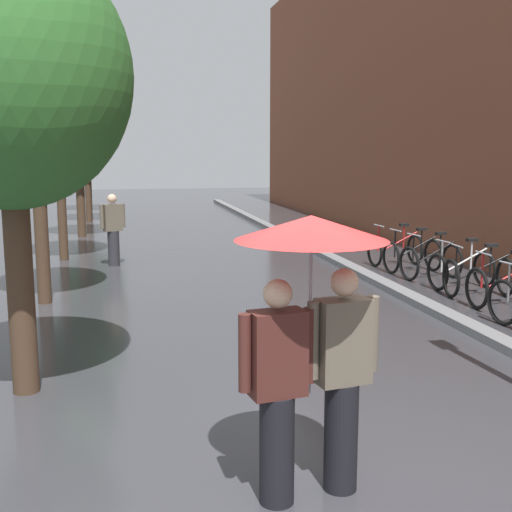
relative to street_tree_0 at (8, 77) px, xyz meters
The scene contains 16 objects.
ground_plane 5.01m from the street_tree_0, 42.47° to the right, with size 80.00×80.00×0.00m, color #38383D.
kerb_strip 10.09m from the street_tree_0, 51.28° to the left, with size 0.30×36.00×0.12m, color slate.
street_tree_0 is the anchor object (origin of this frame).
street_tree_1 4.29m from the street_tree_0, 93.25° to the left, with size 2.24×2.24×5.35m.
street_tree_2 8.75m from the street_tree_0, 91.73° to the left, with size 2.25×2.25×5.31m.
street_tree_3 13.02m from the street_tree_0, 90.26° to the left, with size 2.44×2.44×4.90m.
street_tree_4 17.11m from the street_tree_0, 90.04° to the left, with size 2.48×2.48×5.25m.
street_tree_5 21.67m from the street_tree_0, 90.40° to the left, with size 2.77×2.77×4.85m.
parked_bicycle_3 8.16m from the street_tree_0, 17.39° to the left, with size 1.09×0.72×0.96m.
parked_bicycle_4 8.44m from the street_tree_0, 23.00° to the left, with size 1.15×0.81×0.96m.
parked_bicycle_5 8.75m from the street_tree_0, 27.22° to the left, with size 1.13×0.79×0.96m.
parked_bicycle_6 9.11m from the street_tree_0, 33.33° to the left, with size 1.16×0.83×0.96m.
parked_bicycle_7 9.49m from the street_tree_0, 37.48° to the left, with size 1.14×0.79×0.96m.
parked_bicycle_8 10.00m from the street_tree_0, 41.56° to the left, with size 1.13×0.78×0.96m.
couple_under_umbrella 4.05m from the street_tree_0, 48.25° to the right, with size 1.11×1.11×2.13m.
pedestrian_walking_midground 8.14m from the street_tree_0, 83.25° to the left, with size 0.56×0.35×1.63m.
Camera 1 is at (-1.74, -4.46, 2.59)m, focal length 44.95 mm.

